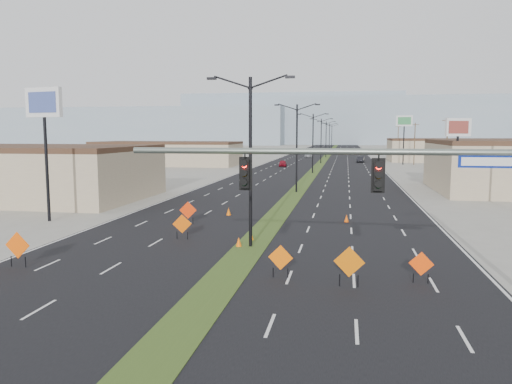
% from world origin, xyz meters
% --- Properties ---
extents(ground, '(600.00, 600.00, 0.00)m').
position_xyz_m(ground, '(0.00, 0.00, 0.00)').
color(ground, gray).
rests_on(ground, ground).
extents(road_surface, '(25.00, 400.00, 0.02)m').
position_xyz_m(road_surface, '(0.00, 100.00, 0.00)').
color(road_surface, black).
rests_on(road_surface, ground).
extents(median_strip, '(2.00, 400.00, 0.04)m').
position_xyz_m(median_strip, '(0.00, 100.00, 0.00)').
color(median_strip, '#384F1C').
rests_on(median_strip, ground).
extents(building_sw_far, '(30.00, 14.00, 4.50)m').
position_xyz_m(building_sw_far, '(-32.00, 85.00, 2.25)').
color(building_sw_far, tan).
rests_on(building_sw_far, ground).
extents(building_se_far, '(44.00, 16.00, 5.00)m').
position_xyz_m(building_se_far, '(38.00, 110.00, 2.50)').
color(building_se_far, tan).
rests_on(building_se_far, ground).
extents(mesa_west, '(180.00, 50.00, 22.00)m').
position_xyz_m(mesa_west, '(-120.00, 280.00, 11.00)').
color(mesa_west, '#899CAA').
rests_on(mesa_west, ground).
extents(mesa_center, '(220.00, 50.00, 28.00)m').
position_xyz_m(mesa_center, '(40.00, 300.00, 14.00)').
color(mesa_center, '#899CAA').
rests_on(mesa_center, ground).
extents(mesa_backdrop, '(140.00, 50.00, 32.00)m').
position_xyz_m(mesa_backdrop, '(-30.00, 320.00, 16.00)').
color(mesa_backdrop, '#899CAA').
rests_on(mesa_backdrop, ground).
extents(signal_mast, '(16.30, 0.60, 8.00)m').
position_xyz_m(signal_mast, '(8.56, 2.00, 4.79)').
color(signal_mast, slate).
rests_on(signal_mast, ground).
extents(streetlight_0, '(5.15, 0.24, 10.02)m').
position_xyz_m(streetlight_0, '(0.00, 12.00, 5.42)').
color(streetlight_0, black).
rests_on(streetlight_0, ground).
extents(streetlight_1, '(5.15, 0.24, 10.02)m').
position_xyz_m(streetlight_1, '(0.00, 40.00, 5.42)').
color(streetlight_1, black).
rests_on(streetlight_1, ground).
extents(streetlight_2, '(5.15, 0.24, 10.02)m').
position_xyz_m(streetlight_2, '(0.00, 68.00, 5.42)').
color(streetlight_2, black).
rests_on(streetlight_2, ground).
extents(streetlight_3, '(5.15, 0.24, 10.02)m').
position_xyz_m(streetlight_3, '(0.00, 96.00, 5.42)').
color(streetlight_3, black).
rests_on(streetlight_3, ground).
extents(streetlight_4, '(5.15, 0.24, 10.02)m').
position_xyz_m(streetlight_4, '(0.00, 124.00, 5.42)').
color(streetlight_4, black).
rests_on(streetlight_4, ground).
extents(streetlight_5, '(5.15, 0.24, 10.02)m').
position_xyz_m(streetlight_5, '(0.00, 152.00, 5.42)').
color(streetlight_5, black).
rests_on(streetlight_5, ground).
extents(streetlight_6, '(5.15, 0.24, 10.02)m').
position_xyz_m(streetlight_6, '(0.00, 180.00, 5.42)').
color(streetlight_6, black).
rests_on(streetlight_6, ground).
extents(utility_pole_1, '(1.60, 0.20, 9.00)m').
position_xyz_m(utility_pole_1, '(20.00, 60.00, 4.67)').
color(utility_pole_1, '#4C3823').
rests_on(utility_pole_1, ground).
extents(utility_pole_2, '(1.60, 0.20, 9.00)m').
position_xyz_m(utility_pole_2, '(20.00, 95.00, 4.67)').
color(utility_pole_2, '#4C3823').
rests_on(utility_pole_2, ground).
extents(utility_pole_3, '(1.60, 0.20, 9.00)m').
position_xyz_m(utility_pole_3, '(20.00, 130.00, 4.67)').
color(utility_pole_3, '#4C3823').
rests_on(utility_pole_3, ground).
extents(car_left, '(1.79, 3.83, 1.27)m').
position_xyz_m(car_left, '(-7.13, 84.29, 0.64)').
color(car_left, maroon).
rests_on(car_left, ground).
extents(car_mid, '(1.99, 4.32, 1.37)m').
position_xyz_m(car_mid, '(8.94, 101.78, 0.69)').
color(car_mid, black).
rests_on(car_mid, ground).
extents(car_far, '(2.43, 4.99, 1.40)m').
position_xyz_m(car_far, '(-4.88, 123.94, 0.70)').
color(car_far, '#9DA1A6').
rests_on(car_far, ground).
extents(construction_sign_0, '(1.38, 0.08, 1.83)m').
position_xyz_m(construction_sign_0, '(-10.74, 5.41, 1.08)').
color(construction_sign_0, '#ED4F05').
rests_on(construction_sign_0, ground).
extents(construction_sign_1, '(1.17, 0.42, 1.62)m').
position_xyz_m(construction_sign_1, '(-4.72, 13.32, 0.95)').
color(construction_sign_1, '#E65504').
rests_on(construction_sign_1, ground).
extents(construction_sign_2, '(1.28, 0.22, 1.71)m').
position_xyz_m(construction_sign_2, '(-5.99, 18.49, 1.01)').
color(construction_sign_2, red).
rests_on(construction_sign_2, ground).
extents(construction_sign_3, '(1.19, 0.16, 1.58)m').
position_xyz_m(construction_sign_3, '(2.60, 5.91, 0.93)').
color(construction_sign_3, '#F16005').
rests_on(construction_sign_3, ground).
extents(construction_sign_4, '(1.37, 0.20, 1.83)m').
position_xyz_m(construction_sign_4, '(5.75, 5.06, 1.08)').
color(construction_sign_4, '#D55F04').
rests_on(construction_sign_4, ground).
extents(construction_sign_5, '(1.09, 0.23, 1.46)m').
position_xyz_m(construction_sign_5, '(8.97, 6.18, 0.86)').
color(construction_sign_5, '#FF4305').
rests_on(construction_sign_5, ground).
extents(cone_0, '(0.44, 0.44, 0.61)m').
position_xyz_m(cone_0, '(-0.69, 11.82, 0.31)').
color(cone_0, '#FF6305').
rests_on(cone_0, ground).
extents(cone_1, '(0.46, 0.46, 0.58)m').
position_xyz_m(cone_1, '(-0.29, 13.74, 0.29)').
color(cone_1, orange).
rests_on(cone_1, ground).
extents(cone_2, '(0.38, 0.38, 0.60)m').
position_xyz_m(cone_2, '(5.66, 21.45, 0.30)').
color(cone_2, '#EE5105').
rests_on(cone_2, ground).
extents(cone_3, '(0.51, 0.51, 0.65)m').
position_xyz_m(cone_3, '(-3.96, 22.99, 0.32)').
color(cone_3, '#EE6105').
rests_on(cone_3, ground).
extents(pole_sign_west, '(3.32, 1.05, 10.20)m').
position_xyz_m(pole_sign_west, '(-17.04, 17.93, 8.36)').
color(pole_sign_west, black).
rests_on(pole_sign_west, ground).
extents(pole_sign_east_near, '(2.65, 1.27, 8.27)m').
position_xyz_m(pole_sign_east_near, '(16.52, 36.24, 6.67)').
color(pole_sign_east_near, black).
rests_on(pole_sign_east_near, ground).
extents(pole_sign_east_far, '(3.41, 1.25, 10.55)m').
position_xyz_m(pole_sign_east_far, '(17.74, 95.03, 8.68)').
color(pole_sign_east_far, black).
rests_on(pole_sign_east_far, ground).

